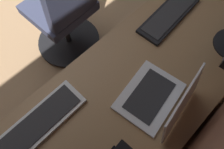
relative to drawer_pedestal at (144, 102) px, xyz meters
The scene contains 6 objects.
desk 0.38m from the drawer_pedestal, ahead, with size 2.11×0.63×0.73m.
drawer_pedestal is the anchor object (origin of this frame).
laptop_leftmost 0.45m from the drawer_pedestal, 48.09° to the left, with size 0.33×0.30×0.22m.
keyboard_main 0.55m from the drawer_pedestal, 152.09° to the right, with size 0.43×0.17×0.02m.
keyboard_spare 0.68m from the drawer_pedestal, 21.77° to the right, with size 0.42×0.14×0.02m.
office_chair 0.85m from the drawer_pedestal, 95.40° to the right, with size 0.56×0.56×0.97m.
Camera 1 is at (0.54, 2.15, 1.63)m, focal length 33.47 mm.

